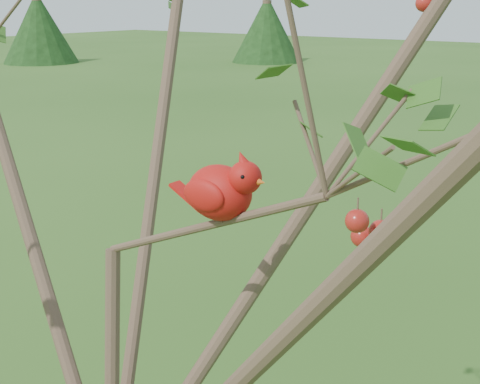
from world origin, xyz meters
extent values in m
sphere|color=#A61D17|center=(0.62, 0.02, 2.18)|extent=(0.04, 0.04, 0.04)
sphere|color=#A61D17|center=(0.60, 0.09, 2.12)|extent=(0.04, 0.04, 0.04)
sphere|color=#A61D17|center=(0.65, 0.07, 2.15)|extent=(0.04, 0.04, 0.04)
sphere|color=#A61D17|center=(0.48, 0.60, 2.52)|extent=(0.04, 0.04, 0.04)
ellipsoid|color=red|center=(0.30, 0.07, 2.16)|extent=(0.14, 0.11, 0.11)
sphere|color=red|center=(0.36, 0.07, 2.20)|extent=(0.06, 0.06, 0.06)
cone|color=red|center=(0.36, 0.07, 2.23)|extent=(0.05, 0.03, 0.05)
cone|color=#D85914|center=(0.39, 0.07, 2.20)|extent=(0.03, 0.02, 0.02)
ellipsoid|color=black|center=(0.38, 0.07, 2.19)|extent=(0.02, 0.03, 0.03)
cube|color=red|center=(0.22, 0.07, 2.14)|extent=(0.08, 0.03, 0.05)
ellipsoid|color=red|center=(0.29, 0.11, 2.16)|extent=(0.10, 0.03, 0.06)
ellipsoid|color=red|center=(0.29, 0.03, 2.16)|extent=(0.10, 0.03, 0.06)
cylinder|color=#4A3627|center=(-14.63, 22.17, 1.23)|extent=(0.37, 0.37, 2.46)
cone|color=black|center=(-14.63, 22.17, 1.33)|extent=(2.87, 2.87, 2.66)
cylinder|color=#4A3627|center=(-21.79, 16.44, 1.29)|extent=(0.39, 0.39, 2.58)
cone|color=black|center=(-21.79, 16.44, 1.40)|extent=(3.01, 3.01, 2.79)
camera|label=1|loc=(1.08, -0.92, 2.53)|focal=50.00mm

